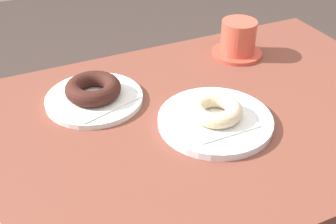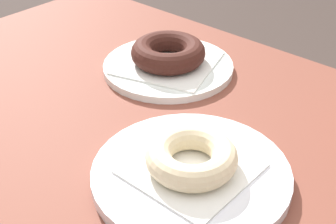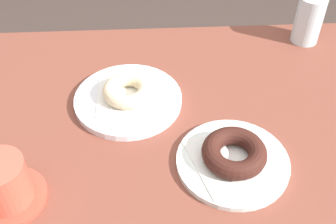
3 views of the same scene
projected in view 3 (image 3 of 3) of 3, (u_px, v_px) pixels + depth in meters
name	position (u px, v px, depth m)	size (l,w,h in m)	color
table	(154.00, 152.00, 0.93)	(1.06, 0.64, 0.76)	brown
plate_sugar_ring	(129.00, 100.00, 0.87)	(0.23, 0.23, 0.01)	white
napkin_sugar_ring	(129.00, 96.00, 0.86)	(0.13, 0.13, 0.00)	white
donut_sugar_ring	(128.00, 90.00, 0.85)	(0.10, 0.10, 0.03)	beige
plate_chocolate_ring	(233.00, 162.00, 0.75)	(0.21, 0.21, 0.01)	white
napkin_chocolate_ring	(234.00, 159.00, 0.75)	(0.14, 0.14, 0.00)	white
donut_chocolate_ring	(235.00, 153.00, 0.73)	(0.12, 0.12, 0.03)	#391914
water_glass	(309.00, 20.00, 1.00)	(0.07, 0.07, 0.12)	silver
coffee_cup	(4.00, 184.00, 0.67)	(0.13, 0.13, 0.09)	#D04735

